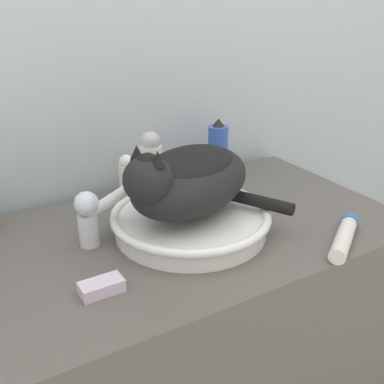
# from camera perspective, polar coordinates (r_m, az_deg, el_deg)

# --- Properties ---
(wall_back) EXTENTS (8.00, 0.05, 2.40)m
(wall_back) POSITION_cam_1_polar(r_m,az_deg,el_deg) (1.28, -8.62, 15.05)
(wall_back) COLOR silver
(wall_back) RESTS_ON ground_plane
(vanity_counter) EXTENTS (0.98, 0.56, 0.87)m
(vanity_counter) POSITION_cam_1_polar(r_m,az_deg,el_deg) (1.35, -0.49, -20.94)
(vanity_counter) COLOR #56514C
(vanity_counter) RESTS_ON ground_plane
(sink_basin) EXTENTS (0.36, 0.36, 0.05)m
(sink_basin) POSITION_cam_1_polar(r_m,az_deg,el_deg) (1.06, -0.37, -3.43)
(sink_basin) COLOR white
(sink_basin) RESTS_ON vanity_counter
(cat) EXTENTS (0.37, 0.29, 0.18)m
(cat) POSITION_cam_1_polar(r_m,az_deg,el_deg) (1.01, -0.71, 1.62)
(cat) COLOR black
(cat) RESTS_ON sink_basin
(faucet) EXTENTS (0.12, 0.06, 0.13)m
(faucet) POSITION_cam_1_polar(r_m,az_deg,el_deg) (1.02, -11.87, -2.58)
(faucet) COLOR silver
(faucet) RESTS_ON vanity_counter
(deodorant_stick) EXTENTS (0.04, 0.04, 0.12)m
(deodorant_stick) POSITION_cam_1_polar(r_m,az_deg,el_deg) (1.22, -7.67, 1.66)
(deodorant_stick) COLOR white
(deodorant_stick) RESTS_ON vanity_counter
(spray_bottle_trigger) EXTENTS (0.05, 0.05, 0.18)m
(spray_bottle_trigger) POSITION_cam_1_polar(r_m,az_deg,el_deg) (1.33, 3.07, 4.78)
(spray_bottle_trigger) COLOR #335BB7
(spray_bottle_trigger) RESTS_ON vanity_counter
(lotion_bottle_white) EXTENTS (0.06, 0.06, 0.17)m
(lotion_bottle_white) POSITION_cam_1_polar(r_m,az_deg,el_deg) (1.24, -4.84, 3.32)
(lotion_bottle_white) COLOR white
(lotion_bottle_white) RESTS_ON vanity_counter
(cream_tube) EXTENTS (0.17, 0.13, 0.04)m
(cream_tube) POSITION_cam_1_polar(r_m,az_deg,el_deg) (1.07, 17.58, -5.15)
(cream_tube) COLOR silver
(cream_tube) RESTS_ON vanity_counter
(soap_bar) EXTENTS (0.08, 0.04, 0.02)m
(soap_bar) POSITION_cam_1_polar(r_m,az_deg,el_deg) (0.89, -10.67, -11.00)
(soap_bar) COLOR silver
(soap_bar) RESTS_ON vanity_counter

